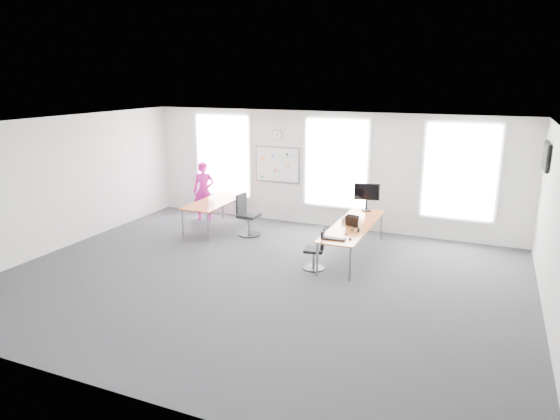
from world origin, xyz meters
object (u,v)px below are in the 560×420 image
at_px(desk_right, 353,226).
at_px(headphones, 355,229).
at_px(monitor, 367,194).
at_px(desk_left, 215,203).
at_px(person, 204,191).
at_px(chair_right, 316,252).
at_px(keyboard, 334,239).
at_px(chair_left, 247,217).

bearing_deg(desk_right, headphones, -70.60).
relative_size(desk_right, monitor, 4.41).
relative_size(desk_left, person, 1.29).
height_order(desk_left, person, person).
xyz_separation_m(desk_left, person, (-0.75, 0.66, 0.11)).
height_order(desk_right, headphones, headphones).
relative_size(desk_right, chair_right, 3.46).
bearing_deg(person, desk_left, -60.72).
height_order(desk_left, keyboard, desk_left).
bearing_deg(person, chair_right, -48.34).
bearing_deg(desk_right, keyboard, -93.72).
height_order(keyboard, headphones, headphones).
bearing_deg(chair_right, headphones, 120.13).
xyz_separation_m(desk_left, chair_right, (3.31, -1.61, -0.32)).
xyz_separation_m(desk_left, monitor, (3.76, 0.72, 0.42)).
xyz_separation_m(chair_right, monitor, (0.45, 2.32, 0.75)).
distance_m(chair_right, headphones, 0.95).
relative_size(desk_right, keyboard, 6.42).
distance_m(desk_right, keyboard, 1.18).
bearing_deg(person, headphones, -38.87).
bearing_deg(keyboard, desk_left, 149.11).
distance_m(chair_left, person, 1.90).
relative_size(chair_right, person, 0.53).
height_order(keyboard, monitor, monitor).
distance_m(keyboard, headphones, 0.73).
xyz_separation_m(keyboard, monitor, (0.05, 2.42, 0.39)).
relative_size(desk_right, chair_left, 2.83).
height_order(chair_left, monitor, monitor).
distance_m(chair_right, person, 4.66).
height_order(chair_right, headphones, chair_right).
bearing_deg(chair_left, monitor, -70.70).
distance_m(chair_right, monitor, 2.48).
bearing_deg(headphones, chair_right, -132.99).
distance_m(desk_right, desk_left, 3.82).
bearing_deg(monitor, headphones, -95.60).
xyz_separation_m(chair_right, headphones, (0.65, 0.58, 0.39)).
bearing_deg(person, monitor, -18.40).
relative_size(chair_left, keyboard, 2.27).
bearing_deg(monitor, person, 168.63).
bearing_deg(desk_right, person, 165.19).
bearing_deg(headphones, keyboard, -104.94).
height_order(desk_right, keyboard, keyboard).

